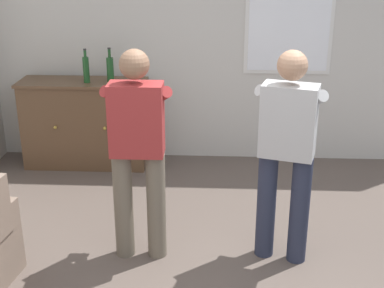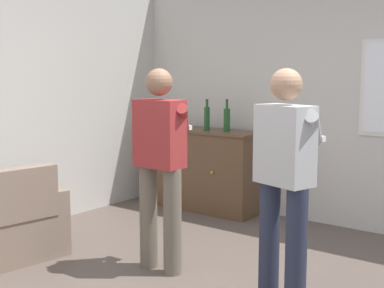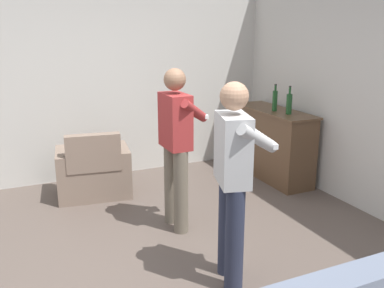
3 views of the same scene
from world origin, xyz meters
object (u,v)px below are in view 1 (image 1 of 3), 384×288
at_px(bottle_liquor_amber, 110,69).
at_px(person_standing_left, 138,146).
at_px(person_standing_right, 287,148).
at_px(sideboard_cabinet, 85,123).
at_px(bottle_wine_green, 86,69).

xyz_separation_m(bottle_liquor_amber, person_standing_left, (0.55, -1.80, -0.17)).
height_order(person_standing_left, person_standing_right, same).
bearing_deg(bottle_liquor_amber, sideboard_cabinet, 178.03).
bearing_deg(person_standing_left, bottle_wine_green, 114.50).
xyz_separation_m(sideboard_cabinet, bottle_wine_green, (0.07, -0.06, 0.63)).
distance_m(sideboard_cabinet, person_standing_left, 2.06).
bearing_deg(person_standing_right, person_standing_left, -178.92).
distance_m(bottle_wine_green, person_standing_left, 1.93).
bearing_deg(bottle_wine_green, bottle_liquor_amber, 10.74).
height_order(sideboard_cabinet, bottle_wine_green, bottle_wine_green).
height_order(bottle_liquor_amber, person_standing_right, person_standing_right).
distance_m(person_standing_left, person_standing_right, 1.12).
xyz_separation_m(bottle_wine_green, person_standing_right, (1.92, -1.73, -0.18)).
height_order(bottle_wine_green, person_standing_right, person_standing_right).
height_order(sideboard_cabinet, person_standing_left, person_standing_left).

